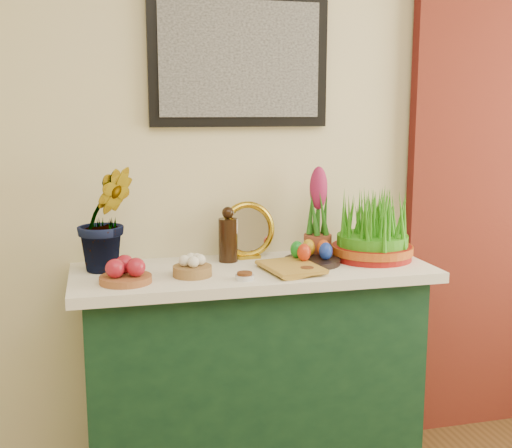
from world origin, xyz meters
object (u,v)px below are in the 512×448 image
at_px(hyacinth_green, 105,202).
at_px(wheatgrass_sabzeh, 373,230).
at_px(mirror, 248,231).
at_px(sideboard, 253,378).
at_px(book, 268,269).

distance_m(hyacinth_green, wheatgrass_sabzeh, 1.08).
bearing_deg(hyacinth_green, mirror, -6.02).
distance_m(sideboard, book, 0.50).
relative_size(sideboard, book, 5.05).
height_order(hyacinth_green, wheatgrass_sabzeh, hyacinth_green).
distance_m(hyacinth_green, book, 0.67).
bearing_deg(sideboard, wheatgrass_sabzeh, 1.27).
relative_size(mirror, wheatgrass_sabzeh, 0.71).
bearing_deg(mirror, hyacinth_green, -172.21).
bearing_deg(sideboard, hyacinth_green, 171.28).
height_order(hyacinth_green, book, hyacinth_green).
height_order(mirror, book, mirror).
height_order(sideboard, hyacinth_green, hyacinth_green).
bearing_deg(hyacinth_green, sideboard, -22.54).
xyz_separation_m(hyacinth_green, wheatgrass_sabzeh, (1.06, -0.07, -0.15)).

